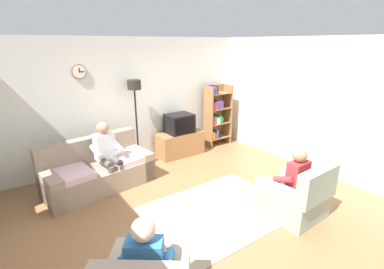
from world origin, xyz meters
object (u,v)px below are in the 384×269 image
(person_in_right_armchair, at_px, (292,178))
(armchair_near_bookshelf, at_px, (294,198))
(person_on_couch, at_px, (108,152))
(person_in_left_armchair, at_px, (147,260))
(tv, at_px, (179,123))
(floor_lamp, at_px, (135,99))
(bookshelf, at_px, (216,115))
(tv_stand, at_px, (179,143))
(couch, at_px, (98,172))

(person_in_right_armchair, bearing_deg, armchair_near_bookshelf, -87.78)
(person_on_couch, xyz_separation_m, person_in_left_armchair, (-0.55, -2.72, -0.09))
(tv, xyz_separation_m, floor_lamp, (-1.01, 0.12, 0.67))
(bookshelf, height_order, armchair_near_bookshelf, bookshelf)
(tv_stand, height_order, bookshelf, bookshelf)
(person_in_right_armchair, bearing_deg, couch, 131.09)
(couch, distance_m, person_on_couch, 0.44)
(tv, xyz_separation_m, bookshelf, (1.17, 0.09, 0.02))
(armchair_near_bookshelf, distance_m, person_in_left_armchair, 2.62)
(tv, distance_m, armchair_near_bookshelf, 3.15)
(tv, height_order, bookshelf, bookshelf)
(tv, relative_size, armchair_near_bookshelf, 0.66)
(tv, bearing_deg, person_in_right_armchair, -87.76)
(tv_stand, distance_m, person_in_right_armchair, 3.07)
(floor_lamp, height_order, armchair_near_bookshelf, floor_lamp)
(floor_lamp, relative_size, person_in_left_armchair, 1.65)
(person_on_couch, bearing_deg, bookshelf, 12.53)
(couch, relative_size, armchair_near_bookshelf, 2.20)
(bookshelf, xyz_separation_m, armchair_near_bookshelf, (-1.05, -3.21, -0.51))
(couch, relative_size, bookshelf, 1.28)
(bookshelf, bearing_deg, couch, -169.97)
(couch, xyz_separation_m, person_in_left_armchair, (-0.38, -2.83, 0.29))
(couch, xyz_separation_m, armchair_near_bookshelf, (2.22, -2.63, -0.02))
(floor_lamp, bearing_deg, armchair_near_bookshelf, -70.66)
(person_in_right_armchair, bearing_deg, bookshelf, 71.28)
(couch, xyz_separation_m, bookshelf, (3.27, 0.58, 0.49))
(tv, relative_size, bookshelf, 0.38)
(couch, distance_m, floor_lamp, 1.68)
(floor_lamp, bearing_deg, person_on_couch, -141.57)
(couch, distance_m, armchair_near_bookshelf, 3.44)
(couch, distance_m, bookshelf, 3.36)
(couch, bearing_deg, floor_lamp, 29.35)
(tv, distance_m, person_in_right_armchair, 3.03)
(bookshelf, height_order, person_in_left_armchair, bookshelf)
(tv_stand, xyz_separation_m, person_on_couch, (-1.92, -0.62, 0.42))
(armchair_near_bookshelf, bearing_deg, tv_stand, 92.22)
(floor_lamp, relative_size, armchair_near_bookshelf, 2.03)
(bookshelf, xyz_separation_m, floor_lamp, (-2.19, 0.03, 0.65))
(person_in_left_armchair, bearing_deg, tv, 53.27)
(tv, relative_size, person_in_right_armchair, 0.54)
(tv_stand, xyz_separation_m, bookshelf, (1.17, 0.07, 0.52))
(tv_stand, relative_size, armchair_near_bookshelf, 1.21)
(tv_stand, bearing_deg, person_in_left_armchair, -126.53)
(person_on_couch, height_order, person_in_right_armchair, person_on_couch)
(floor_lamp, bearing_deg, bookshelf, -0.79)
(armchair_near_bookshelf, height_order, person_in_left_armchair, person_in_left_armchair)
(tv, bearing_deg, tv_stand, 90.00)
(person_in_left_armchair, bearing_deg, person_in_right_armchair, 6.35)
(tv_stand, relative_size, tv, 1.83)
(floor_lamp, bearing_deg, person_in_right_armchair, -70.21)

